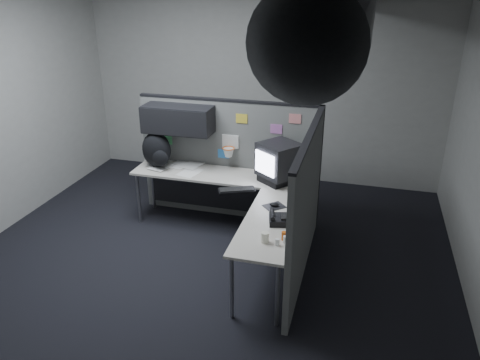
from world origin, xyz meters
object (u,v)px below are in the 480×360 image
(monitor, at_px, (279,162))
(keyboard, at_px, (237,190))
(desk, at_px, (233,193))
(phone, at_px, (279,219))
(backpack, at_px, (157,151))

(monitor, height_order, keyboard, monitor)
(desk, height_order, phone, phone)
(monitor, distance_m, backpack, 1.63)
(keyboard, bearing_deg, desk, 139.09)
(keyboard, bearing_deg, phone, -23.60)
(desk, xyz_separation_m, keyboard, (0.10, -0.18, 0.14))
(backpack, bearing_deg, monitor, -22.87)
(phone, relative_size, backpack, 0.57)
(phone, xyz_separation_m, backpack, (-1.84, 1.08, 0.19))
(monitor, distance_m, keyboard, 0.64)
(desk, height_order, keyboard, keyboard)
(desk, xyz_separation_m, backpack, (-1.12, 0.29, 0.35))
(monitor, xyz_separation_m, backpack, (-1.63, 0.03, -0.02))
(keyboard, distance_m, phone, 0.87)
(phone, bearing_deg, keyboard, 131.68)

